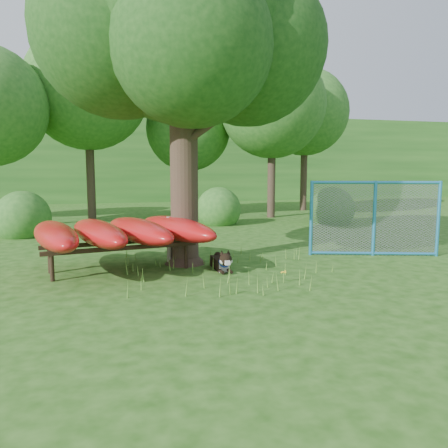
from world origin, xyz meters
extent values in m
plane|color=#1B460E|center=(0.00, 0.00, 0.00)|extent=(80.00, 80.00, 0.00)
cylinder|color=#32251B|center=(-0.54, 1.98, 2.48)|extent=(0.84, 0.84, 4.97)
cone|color=#32251B|center=(-0.54, 1.98, 0.25)|extent=(1.26, 1.26, 0.50)
sphere|color=#164112|center=(-0.54, 1.98, 5.56)|extent=(4.77, 4.77, 4.77)
sphere|color=#164112|center=(0.97, 1.95, 4.97)|extent=(3.58, 3.58, 3.58)
sphere|color=#164112|center=(-1.88, 2.15, 5.16)|extent=(3.77, 3.77, 3.77)
sphere|color=#164112|center=(-0.58, 0.69, 4.57)|extent=(3.18, 3.18, 3.18)
sphere|color=#164112|center=(-0.64, 3.22, 5.96)|extent=(3.38, 3.38, 3.38)
cylinder|color=#32251B|center=(0.00, 1.74, 3.18)|extent=(1.41, 0.28, 1.06)
cylinder|color=#32251B|center=(-0.91, 2.36, 3.58)|extent=(0.81, 1.04, 1.02)
cylinder|color=#716754|center=(-0.91, 1.97, 0.56)|extent=(0.12, 0.12, 1.11)
cylinder|color=#716754|center=(-0.91, 1.97, 0.94)|extent=(0.31, 0.10, 0.06)
cylinder|color=black|center=(-3.34, 0.99, 0.27)|extent=(0.10, 0.10, 0.53)
cylinder|color=black|center=(-0.60, 1.47, 0.27)|extent=(0.10, 0.10, 0.53)
cylinder|color=black|center=(-3.47, 1.72, 0.27)|extent=(0.10, 0.10, 0.53)
cylinder|color=black|center=(-0.73, 2.21, 0.27)|extent=(0.10, 0.10, 0.53)
cube|color=black|center=(-1.97, 1.23, 0.56)|extent=(3.17, 0.64, 0.09)
cube|color=black|center=(-2.10, 1.97, 0.56)|extent=(3.17, 0.64, 0.09)
ellipsoid|color=red|center=(-3.30, 1.37, 0.86)|extent=(1.51, 3.29, 0.51)
ellipsoid|color=red|center=(-2.45, 1.52, 0.86)|extent=(1.61, 3.29, 0.51)
ellipsoid|color=red|center=(-1.61, 1.67, 0.86)|extent=(1.71, 3.28, 0.51)
ellipsoid|color=red|center=(-0.77, 1.82, 0.86)|extent=(1.80, 3.27, 0.51)
cube|color=black|center=(0.11, 1.24, 0.12)|extent=(0.27, 0.72, 0.24)
cube|color=silver|center=(0.12, 0.93, 0.11)|extent=(0.23, 0.15, 0.22)
sphere|color=black|center=(0.12, 0.75, 0.31)|extent=(0.27, 0.27, 0.27)
cube|color=silver|center=(0.12, 0.62, 0.27)|extent=(0.10, 0.14, 0.09)
sphere|color=silver|center=(0.04, 0.73, 0.27)|extent=(0.12, 0.12, 0.12)
sphere|color=silver|center=(0.20, 0.73, 0.27)|extent=(0.12, 0.12, 0.12)
cone|color=black|center=(0.05, 0.79, 0.45)|extent=(0.11, 0.13, 0.13)
cone|color=black|center=(0.19, 0.79, 0.45)|extent=(0.11, 0.13, 0.13)
cylinder|color=black|center=(0.03, 0.78, 0.05)|extent=(0.08, 0.31, 0.07)
cylinder|color=black|center=(0.21, 0.78, 0.05)|extent=(0.08, 0.31, 0.07)
sphere|color=black|center=(0.16, 1.62, 0.22)|extent=(0.16, 0.16, 0.16)
torus|color=#1836B4|center=(0.12, 0.83, 0.24)|extent=(0.26, 0.08, 0.26)
cylinder|color=#2A87C4|center=(2.76, 2.20, 0.95)|extent=(0.11, 0.11, 1.90)
cylinder|color=#2A87C4|center=(4.27, 1.72, 0.95)|extent=(0.11, 0.11, 1.90)
cylinder|color=#2A87C4|center=(5.79, 1.24, 0.95)|extent=(0.11, 0.11, 1.90)
cylinder|color=#2A87C4|center=(4.27, 1.72, 1.86)|extent=(3.05, 1.03, 0.07)
cylinder|color=#2A87C4|center=(4.27, 1.72, 0.05)|extent=(3.05, 1.03, 0.07)
plane|color=gray|center=(4.27, 1.72, 0.95)|extent=(3.02, 0.96, 3.17)
cylinder|color=#55872C|center=(1.01, -0.26, 0.11)|extent=(0.02, 0.02, 0.21)
sphere|color=yellow|center=(1.01, -0.26, 0.21)|extent=(0.04, 0.04, 0.04)
sphere|color=yellow|center=(1.06, -0.24, 0.22)|extent=(0.04, 0.04, 0.04)
sphere|color=yellow|center=(0.98, -0.23, 0.20)|extent=(0.04, 0.04, 0.04)
sphere|color=yellow|center=(1.04, -0.29, 0.21)|extent=(0.04, 0.04, 0.04)
sphere|color=yellow|center=(0.99, -0.28, 0.22)|extent=(0.04, 0.04, 0.04)
cylinder|color=#32251B|center=(-3.00, 12.00, 2.62)|extent=(0.36, 0.36, 5.25)
sphere|color=#275F1F|center=(-3.00, 12.00, 5.62)|extent=(5.20, 5.20, 5.20)
cylinder|color=#32251B|center=(1.50, 13.00, 1.92)|extent=(0.36, 0.36, 3.85)
sphere|color=#275F1F|center=(1.50, 13.00, 4.12)|extent=(4.00, 4.00, 4.00)
cylinder|color=#32251B|center=(5.00, 11.00, 2.38)|extent=(0.36, 0.36, 4.76)
sphere|color=#275F1F|center=(5.00, 11.00, 5.10)|extent=(4.80, 4.80, 4.80)
cylinder|color=#32251B|center=(8.00, 14.00, 2.45)|extent=(0.36, 0.36, 4.90)
sphere|color=#275F1F|center=(8.00, 14.00, 5.25)|extent=(4.60, 4.60, 4.60)
sphere|color=#275F1F|center=(-5.00, 7.50, 0.00)|extent=(1.80, 1.80, 1.80)
sphere|color=#275F1F|center=(6.50, 8.00, 0.00)|extent=(1.80, 1.80, 1.80)
sphere|color=#275F1F|center=(2.00, 9.00, 0.00)|extent=(1.80, 1.80, 1.80)
cube|color=#275F1F|center=(0.00, 28.00, 3.00)|extent=(80.00, 12.00, 6.00)
camera|label=1|loc=(-2.18, -7.96, 2.17)|focal=35.00mm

